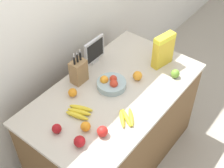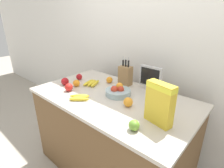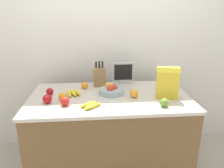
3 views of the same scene
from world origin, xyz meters
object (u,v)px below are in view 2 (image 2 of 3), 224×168
(fruit_bowl, at_px, (118,91))
(apple_front, at_px, (134,125))
(banana_bunch_left, at_px, (92,83))
(apple_near_bananas, at_px, (79,77))
(small_monitor, at_px, (150,77))
(orange_front_center, at_px, (109,80))
(banana_bunch_right, at_px, (79,97))
(orange_front_right, at_px, (128,102))
(cereal_box, at_px, (160,102))
(orange_mid_right, at_px, (76,83))
(knife_block, at_px, (125,75))
(apple_middle, at_px, (65,81))
(apple_rightmost, at_px, (69,87))

(fruit_bowl, bearing_deg, apple_front, -39.38)
(banana_bunch_left, bearing_deg, apple_near_bananas, 178.22)
(small_monitor, xyz_separation_m, orange_front_center, (-0.44, -0.14, -0.10))
(small_monitor, bearing_deg, banana_bunch_right, -120.57)
(apple_front, height_order, orange_front_center, apple_front)
(orange_front_right, bearing_deg, cereal_box, -10.10)
(small_monitor, bearing_deg, apple_near_bananas, -158.94)
(cereal_box, distance_m, apple_front, 0.24)
(cereal_box, xyz_separation_m, orange_mid_right, (-0.99, 0.04, -0.13))
(orange_mid_right, bearing_deg, knife_block, 47.32)
(banana_bunch_right, distance_m, apple_near_bananas, 0.52)
(orange_front_right, bearing_deg, apple_middle, -174.93)
(small_monitor, distance_m, apple_middle, 0.92)
(orange_front_right, bearing_deg, orange_front_center, 148.30)
(fruit_bowl, xyz_separation_m, apple_front, (0.44, -0.36, 0.00))
(fruit_bowl, distance_m, apple_near_bananas, 0.62)
(banana_bunch_right, xyz_separation_m, apple_middle, (-0.39, 0.12, 0.03))
(knife_block, bearing_deg, apple_rightmost, -121.95)
(apple_front, bearing_deg, orange_front_center, 142.93)
(banana_bunch_right, xyz_separation_m, orange_front_right, (0.42, 0.19, 0.02))
(banana_bunch_right, height_order, orange_front_right, orange_front_right)
(banana_bunch_right, height_order, apple_near_bananas, apple_near_bananas)
(banana_bunch_right, bearing_deg, small_monitor, 59.43)
(apple_rightmost, xyz_separation_m, orange_mid_right, (-0.04, 0.13, -0.00))
(knife_block, relative_size, banana_bunch_left, 1.41)
(small_monitor, bearing_deg, orange_mid_right, -144.60)
(apple_rightmost, height_order, apple_near_bananas, apple_rightmost)
(small_monitor, height_order, apple_middle, small_monitor)
(small_monitor, height_order, banana_bunch_right, small_monitor)
(apple_middle, distance_m, apple_near_bananas, 0.21)
(apple_near_bananas, distance_m, orange_front_right, 0.84)
(orange_mid_right, bearing_deg, banana_bunch_right, -33.33)
(apple_near_bananas, distance_m, orange_mid_right, 0.21)
(apple_front, xyz_separation_m, orange_mid_right, (-0.91, 0.22, -0.00))
(fruit_bowl, distance_m, apple_middle, 0.63)
(knife_block, bearing_deg, fruit_bowl, -66.88)
(banana_bunch_right, bearing_deg, fruit_bowl, 56.11)
(small_monitor, relative_size, banana_bunch_right, 1.20)
(apple_middle, bearing_deg, orange_front_right, 5.07)
(cereal_box, relative_size, orange_front_right, 3.76)
(banana_bunch_left, bearing_deg, cereal_box, -11.55)
(apple_front, relative_size, orange_mid_right, 1.01)
(cereal_box, distance_m, fruit_bowl, 0.56)
(apple_rightmost, height_order, orange_mid_right, apple_rightmost)
(banana_bunch_right, bearing_deg, apple_near_bananas, 141.34)
(apple_front, height_order, orange_front_right, orange_front_right)
(banana_bunch_left, bearing_deg, orange_front_right, -12.28)
(banana_bunch_left, distance_m, apple_front, 0.90)
(apple_near_bananas, relative_size, orange_front_center, 0.99)
(apple_near_bananas, xyz_separation_m, orange_front_center, (0.34, 0.16, 0.00))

